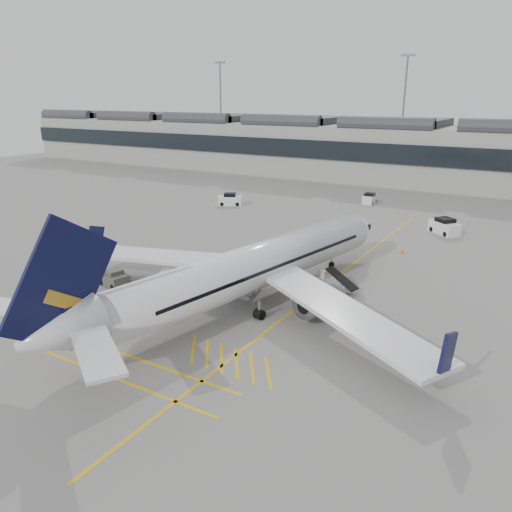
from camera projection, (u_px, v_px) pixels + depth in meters
The scene contains 18 objects.
ground at pixel (179, 296), 43.72m from camera, with size 220.00×220.00×0.00m, color gray.
terminal at pixel (406, 151), 100.55m from camera, with size 200.00×20.45×12.40m.
light_masts at pixel (419, 106), 110.29m from camera, with size 113.00×0.60×25.45m.
apron_markings at pixel (330, 282), 46.98m from camera, with size 0.25×60.00×0.01m, color gold.
airliner_main at pixel (251, 269), 41.17m from camera, with size 35.98×39.65×10.63m.
belt_loader at pixel (333, 281), 45.69m from camera, with size 4.49×2.53×1.78m.
baggage_cart_a at pixel (229, 284), 43.95m from camera, with size 1.89×1.66×1.73m.
baggage_cart_b at pixel (246, 271), 46.85m from camera, with size 2.23×2.01×1.96m.
baggage_cart_c at pixel (194, 265), 48.94m from camera, with size 1.61×1.35×1.62m.
baggage_cart_d at pixel (170, 279), 45.16m from camera, with size 2.03×1.90×1.70m.
ramp_agent_a at pixel (251, 267), 48.86m from camera, with size 0.57×0.37×1.56m, color red.
ramp_agent_b at pixel (256, 280), 44.76m from camera, with size 0.95×0.74×1.94m, color #F73F0D.
pushback_tug at pixel (115, 279), 45.84m from camera, with size 3.16×2.37×1.58m.
safety_cone_nose at pixel (402, 251), 55.51m from camera, with size 0.40×0.40×0.55m, color #F24C0A.
safety_cone_engine at pixel (370, 321), 38.17m from camera, with size 0.38×0.38×0.53m, color #F24C0A.
service_van_left at pixel (230, 200), 79.82m from camera, with size 4.14×3.38×1.90m.
service_van_mid at pixel (370, 199), 81.23m from camera, with size 1.76×3.30×1.66m.
service_van_right at pixel (445, 227), 63.27m from camera, with size 4.29×4.02×2.02m.
Camera 1 is at (26.66, -31.28, 16.75)m, focal length 35.00 mm.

